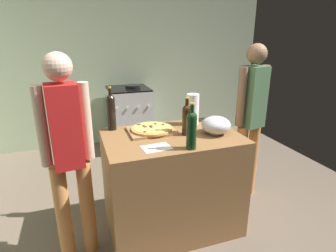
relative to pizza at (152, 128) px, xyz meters
The scene contains 14 objects.
ground_plane 1.15m from the pizza, 76.98° to the left, with size 4.67×3.61×0.02m, color #6B5B4C.
kitchen_wall_rear 2.25m from the pizza, 86.07° to the left, with size 4.67×0.10×2.60m, color #99A889.
counter 0.51m from the pizza, 44.88° to the right, with size 1.13×0.76×0.89m, color olive.
cutting_board 0.02m from the pizza, 64.64° to the right, with size 0.40×0.32×0.02m, color #9E7247.
pizza is the anchor object (origin of this frame).
mixing_bowl 0.55m from the pizza, 23.66° to the right, with size 0.25×0.25×0.15m.
paper_towel_roll 0.44m from the pizza, 11.56° to the left, with size 0.11×0.11×0.29m.
wine_bottle_amber 0.49m from the pizza, 68.36° to the right, with size 0.08×0.08×0.35m.
wine_bottle_green 0.39m from the pizza, 150.92° to the left, with size 0.07×0.07×0.38m.
wine_bottle_dark 0.32m from the pizza, 31.64° to the right, with size 0.08×0.08×0.32m.
recipe_sheet 0.36m from the pizza, 100.11° to the right, with size 0.21×0.15×0.00m, color white.
stove 1.87m from the pizza, 85.36° to the left, with size 0.60×0.62×0.98m.
person_in_stripes 0.72m from the pizza, 161.34° to the right, with size 0.36×0.22×1.59m.
person_in_red 1.06m from the pizza, ahead, with size 0.38×0.24×1.61m.
Camera 1 is at (-0.74, -1.31, 1.69)m, focal length 29.31 mm.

